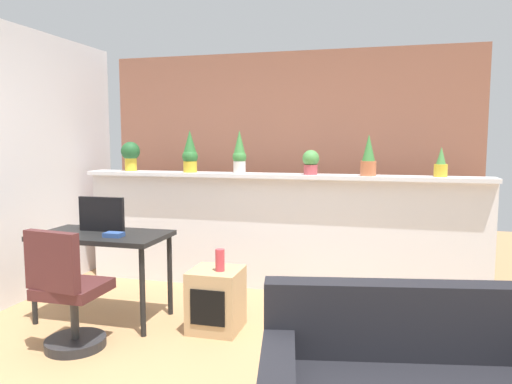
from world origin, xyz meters
The scene contains 16 objects.
ground_plane centered at (0.00, 0.00, 0.00)m, with size 12.00×12.00×0.00m, color tan.
divider_wall centered at (0.00, 2.00, 0.58)m, with size 4.12×0.16×1.16m, color silver.
plant_shelf centered at (0.00, 1.96, 1.18)m, with size 4.12×0.29×0.04m, color silver.
brick_wall_behind centered at (0.00, 2.60, 1.25)m, with size 4.12×0.10×2.50m, color #935B47.
potted_plant_0 centered at (-1.62, 1.99, 1.38)m, with size 0.20×0.20×0.32m.
potted_plant_1 centered at (-0.90, 1.93, 1.40)m, with size 0.16×0.16×0.44m.
potted_plant_2 centered at (-0.37, 1.94, 1.40)m, with size 0.14×0.14×0.44m.
potted_plant_3 centered at (0.36, 1.94, 1.32)m, with size 0.16×0.16×0.24m.
potted_plant_4 centered at (0.91, 1.92, 1.37)m, with size 0.15×0.15×0.39m.
potted_plant_5 centered at (1.56, 1.97, 1.31)m, with size 0.12×0.12×0.28m.
desk centered at (-1.24, 0.79, 0.67)m, with size 1.10×0.60×0.75m.
tv_monitor centered at (-1.29, 0.87, 0.90)m, with size 0.42×0.04×0.30m, color black.
office_chair centered at (-1.14, 0.16, 0.39)m, with size 0.47×0.47×0.91m.
side_cube_shelf centered at (-0.23, 0.81, 0.25)m, with size 0.40×0.41×0.50m.
vase_on_shelf centered at (-0.18, 0.78, 0.59)m, with size 0.07×0.07×0.18m, color #CC3D47.
book_on_desk centered at (-1.06, 0.68, 0.77)m, with size 0.15×0.11×0.04m, color #2D4C8C.
Camera 1 is at (1.05, -2.77, 1.54)m, focal length 33.93 mm.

